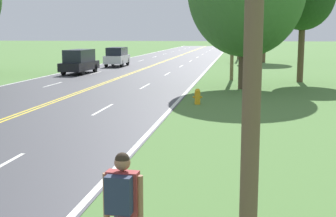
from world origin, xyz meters
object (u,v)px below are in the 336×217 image
hitchhiker_person (122,200)px  car_white_suv_mid_near (117,56)px  fire_hydrant (197,96)px  car_black_van_approaching (79,61)px  tree_behind_sign (265,8)px

hitchhiker_person → car_white_suv_mid_near: car_white_suv_mid_near is taller
fire_hydrant → car_black_van_approaching: bearing=125.9°
hitchhiker_person → tree_behind_sign: tree_behind_sign is taller
fire_hydrant → car_white_suv_mid_near: (-10.05, 23.69, 0.62)m
hitchhiker_person → car_black_van_approaching: size_ratio=0.34×
fire_hydrant → car_white_suv_mid_near: size_ratio=0.16×
fire_hydrant → car_black_van_approaching: size_ratio=0.15×
tree_behind_sign → hitchhiker_person: bearing=-94.9°
hitchhiker_person → car_black_van_approaching: (-11.22, 30.37, -0.01)m
hitchhiker_person → car_white_suv_mid_near: 40.40m
tree_behind_sign → car_white_suv_mid_near: size_ratio=2.09×
fire_hydrant → tree_behind_sign: 33.50m
fire_hydrant → car_black_van_approaching: (-10.86, 15.02, 0.64)m
tree_behind_sign → car_white_suv_mid_near: tree_behind_sign is taller
car_black_van_approaching → car_white_suv_mid_near: 8.71m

